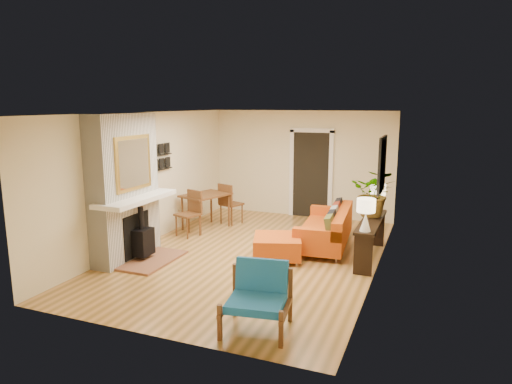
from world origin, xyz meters
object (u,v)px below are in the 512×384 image
(blue_chair, at_px, (259,293))
(lamp_far, at_px, (377,194))
(console_table, at_px, (371,228))
(houseplant, at_px, (374,193))
(ottoman, at_px, (277,246))
(dining_table, at_px, (208,201))
(sofa, at_px, (329,229))
(lamp_near, at_px, (366,211))

(blue_chair, height_order, lamp_far, lamp_far)
(console_table, bearing_deg, lamp_far, 90.00)
(console_table, bearing_deg, houseplant, 91.95)
(ottoman, distance_m, dining_table, 2.52)
(ottoman, bearing_deg, sofa, 57.64)
(sofa, distance_m, dining_table, 2.81)
(console_table, height_order, lamp_far, lamp_far)
(dining_table, bearing_deg, blue_chair, -54.84)
(lamp_far, relative_size, houseplant, 0.62)
(sofa, distance_m, lamp_near, 1.67)
(houseplant, bearing_deg, lamp_near, -89.46)
(dining_table, relative_size, lamp_near, 3.36)
(sofa, distance_m, console_table, 1.01)
(sofa, xyz_separation_m, ottoman, (-0.69, -1.09, -0.11))
(lamp_far, bearing_deg, console_table, -90.00)
(lamp_near, xyz_separation_m, houseplant, (-0.01, 1.06, 0.10))
(ottoman, height_order, console_table, console_table)
(lamp_far, bearing_deg, houseplant, -91.33)
(sofa, relative_size, lamp_far, 3.92)
(sofa, height_order, ottoman, sofa)
(houseplant, bearing_deg, dining_table, 173.05)
(blue_chair, xyz_separation_m, lamp_far, (0.95, 3.82, 0.62))
(ottoman, relative_size, blue_chair, 1.18)
(ottoman, bearing_deg, blue_chair, -76.31)
(lamp_near, bearing_deg, ottoman, 174.36)
(dining_table, xyz_separation_m, console_table, (3.65, -0.74, -0.05))
(lamp_far, bearing_deg, blue_chair, -103.96)
(dining_table, distance_m, houseplant, 3.70)
(ottoman, bearing_deg, dining_table, 147.24)
(ottoman, xyz_separation_m, dining_table, (-2.09, 1.35, 0.38))
(ottoman, distance_m, lamp_near, 1.76)
(ottoman, bearing_deg, houseplant, 30.32)
(ottoman, xyz_separation_m, blue_chair, (0.61, -2.48, 0.20))
(lamp_near, bearing_deg, dining_table, 157.64)
(blue_chair, xyz_separation_m, lamp_near, (0.95, 2.33, 0.62))
(blue_chair, xyz_separation_m, dining_table, (-2.70, 3.83, 0.18))
(houseplant, bearing_deg, sofa, 167.68)
(blue_chair, distance_m, lamp_far, 3.98)
(lamp_far, xyz_separation_m, houseplant, (-0.01, -0.43, 0.10))
(ottoman, height_order, houseplant, houseplant)
(blue_chair, distance_m, lamp_near, 2.59)
(ottoman, distance_m, blue_chair, 2.56)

